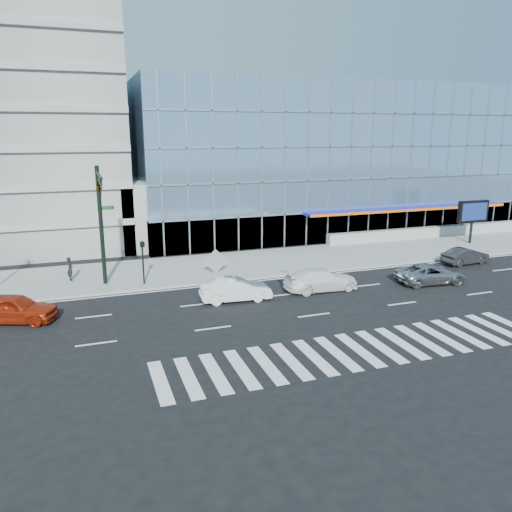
{
  "coord_description": "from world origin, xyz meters",
  "views": [
    {
      "loc": [
        -12.17,
        -28.4,
        10.23
      ],
      "look_at": [
        -1.07,
        3.0,
        1.97
      ],
      "focal_mm": 35.0,
      "sensor_mm": 36.0,
      "label": 1
    }
  ],
  "objects_px": {
    "ped_signal_post": "(143,256)",
    "marquee_sign": "(473,212)",
    "pedestrian": "(70,269)",
    "traffic_signal": "(100,199)",
    "dark_sedan": "(465,256)",
    "silver_suv": "(431,274)",
    "white_suv": "(321,280)",
    "red_sedan": "(14,308)",
    "tilted_panel": "(216,261)",
    "white_sedan": "(235,289)"
  },
  "relations": [
    {
      "from": "dark_sedan",
      "to": "white_sedan",
      "type": "bearing_deg",
      "value": 91.77
    },
    {
      "from": "white_suv",
      "to": "traffic_signal",
      "type": "bearing_deg",
      "value": 72.74
    },
    {
      "from": "ped_signal_post",
      "to": "red_sedan",
      "type": "bearing_deg",
      "value": -150.37
    },
    {
      "from": "marquee_sign",
      "to": "pedestrian",
      "type": "xyz_separation_m",
      "value": [
        -35.24,
        -0.46,
        -2.08
      ]
    },
    {
      "from": "marquee_sign",
      "to": "white_suv",
      "type": "relative_size",
      "value": 0.79
    },
    {
      "from": "white_sedan",
      "to": "dark_sedan",
      "type": "distance_m",
      "value": 20.08
    },
    {
      "from": "white_suv",
      "to": "red_sedan",
      "type": "distance_m",
      "value": 18.64
    },
    {
      "from": "traffic_signal",
      "to": "dark_sedan",
      "type": "bearing_deg",
      "value": -4.57
    },
    {
      "from": "white_suv",
      "to": "pedestrian",
      "type": "bearing_deg",
      "value": 65.79
    },
    {
      "from": "ped_signal_post",
      "to": "white_sedan",
      "type": "height_order",
      "value": "ped_signal_post"
    },
    {
      "from": "dark_sedan",
      "to": "pedestrian",
      "type": "relative_size",
      "value": 2.38
    },
    {
      "from": "ped_signal_post",
      "to": "dark_sedan",
      "type": "bearing_deg",
      "value": -5.88
    },
    {
      "from": "ped_signal_post",
      "to": "pedestrian",
      "type": "bearing_deg",
      "value": 151.38
    },
    {
      "from": "ped_signal_post",
      "to": "white_sedan",
      "type": "relative_size",
      "value": 0.68
    },
    {
      "from": "ped_signal_post",
      "to": "silver_suv",
      "type": "height_order",
      "value": "ped_signal_post"
    },
    {
      "from": "ped_signal_post",
      "to": "traffic_signal",
      "type": "bearing_deg",
      "value": -171.48
    },
    {
      "from": "traffic_signal",
      "to": "white_sedan",
      "type": "height_order",
      "value": "traffic_signal"
    },
    {
      "from": "tilted_panel",
      "to": "white_suv",
      "type": "bearing_deg",
      "value": -41.83
    },
    {
      "from": "traffic_signal",
      "to": "pedestrian",
      "type": "xyz_separation_m",
      "value": [
        -2.24,
        2.96,
        -5.18
      ]
    },
    {
      "from": "dark_sedan",
      "to": "white_suv",
      "type": "bearing_deg",
      "value": 94.09
    },
    {
      "from": "pedestrian",
      "to": "silver_suv",
      "type": "bearing_deg",
      "value": -119.6
    },
    {
      "from": "traffic_signal",
      "to": "red_sedan",
      "type": "xyz_separation_m",
      "value": [
        -5.14,
        -3.97,
        -5.37
      ]
    },
    {
      "from": "white_suv",
      "to": "silver_suv",
      "type": "bearing_deg",
      "value": -96.9
    },
    {
      "from": "ped_signal_post",
      "to": "marquee_sign",
      "type": "height_order",
      "value": "marquee_sign"
    },
    {
      "from": "traffic_signal",
      "to": "red_sedan",
      "type": "bearing_deg",
      "value": -142.31
    },
    {
      "from": "marquee_sign",
      "to": "silver_suv",
      "type": "relative_size",
      "value": 0.83
    },
    {
      "from": "white_sedan",
      "to": "ped_signal_post",
      "type": "bearing_deg",
      "value": 49.34
    },
    {
      "from": "red_sedan",
      "to": "ped_signal_post",
      "type": "bearing_deg",
      "value": -40.61
    },
    {
      "from": "traffic_signal",
      "to": "white_suv",
      "type": "relative_size",
      "value": 1.59
    },
    {
      "from": "marquee_sign",
      "to": "pedestrian",
      "type": "distance_m",
      "value": 35.3
    },
    {
      "from": "marquee_sign",
      "to": "silver_suv",
      "type": "height_order",
      "value": "marquee_sign"
    },
    {
      "from": "white_suv",
      "to": "white_sedan",
      "type": "distance_m",
      "value": 6.0
    },
    {
      "from": "pedestrian",
      "to": "tilted_panel",
      "type": "distance_m",
      "value": 10.19
    },
    {
      "from": "dark_sedan",
      "to": "ped_signal_post",
      "type": "bearing_deg",
      "value": 78.96
    },
    {
      "from": "traffic_signal",
      "to": "ped_signal_post",
      "type": "relative_size",
      "value": 2.67
    },
    {
      "from": "pedestrian",
      "to": "tilted_panel",
      "type": "bearing_deg",
      "value": -108.78
    },
    {
      "from": "ped_signal_post",
      "to": "dark_sedan",
      "type": "height_order",
      "value": "ped_signal_post"
    },
    {
      "from": "tilted_panel",
      "to": "ped_signal_post",
      "type": "bearing_deg",
      "value": -165.49
    },
    {
      "from": "traffic_signal",
      "to": "marquee_sign",
      "type": "distance_m",
      "value": 33.32
    },
    {
      "from": "dark_sedan",
      "to": "tilted_panel",
      "type": "distance_m",
      "value": 19.93
    },
    {
      "from": "marquee_sign",
      "to": "pedestrian",
      "type": "height_order",
      "value": "marquee_sign"
    },
    {
      "from": "ped_signal_post",
      "to": "tilted_panel",
      "type": "bearing_deg",
      "value": 10.56
    },
    {
      "from": "ped_signal_post",
      "to": "white_suv",
      "type": "height_order",
      "value": "ped_signal_post"
    },
    {
      "from": "traffic_signal",
      "to": "silver_suv",
      "type": "height_order",
      "value": "traffic_signal"
    },
    {
      "from": "white_suv",
      "to": "tilted_panel",
      "type": "bearing_deg",
      "value": 45.27
    },
    {
      "from": "traffic_signal",
      "to": "ped_signal_post",
      "type": "distance_m",
      "value": 4.75
    },
    {
      "from": "traffic_signal",
      "to": "dark_sedan",
      "type": "height_order",
      "value": "traffic_signal"
    },
    {
      "from": "dark_sedan",
      "to": "pedestrian",
      "type": "height_order",
      "value": "pedestrian"
    },
    {
      "from": "white_sedan",
      "to": "white_suv",
      "type": "bearing_deg",
      "value": -84.24
    },
    {
      "from": "traffic_signal",
      "to": "white_sedan",
      "type": "distance_m",
      "value": 10.35
    }
  ]
}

